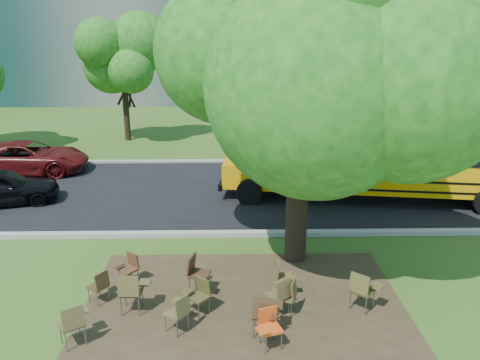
{
  "coord_description": "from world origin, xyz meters",
  "views": [
    {
      "loc": [
        0.72,
        -9.68,
        5.76
      ],
      "look_at": [
        1.0,
        3.99,
        1.42
      ],
      "focal_mm": 35.0,
      "sensor_mm": 36.0,
      "label": 1
    }
  ],
  "objects_px": {
    "chair_1": "(132,289)",
    "chair_4": "(265,311)",
    "main_tree": "(303,54)",
    "chair_10": "(197,271)",
    "chair_11": "(281,292)",
    "bg_car_red": "(28,158)",
    "chair_5": "(269,324)",
    "chair_12": "(282,275)",
    "chair_3": "(199,293)",
    "chair_8": "(100,283)",
    "black_car": "(0,187)",
    "chair_0": "(73,321)",
    "school_bus": "(397,157)",
    "chair_7": "(363,288)",
    "chair_6": "(289,293)",
    "chair_2": "(179,310)",
    "chair_9": "(129,266)"
  },
  "relations": [
    {
      "from": "chair_1",
      "to": "chair_4",
      "type": "height_order",
      "value": "chair_1"
    },
    {
      "from": "main_tree",
      "to": "chair_10",
      "type": "xyz_separation_m",
      "value": [
        -2.48,
        -1.66,
        -4.7
      ]
    },
    {
      "from": "chair_11",
      "to": "bg_car_red",
      "type": "distance_m",
      "value": 14.37
    },
    {
      "from": "chair_5",
      "to": "chair_12",
      "type": "height_order",
      "value": "chair_5"
    },
    {
      "from": "chair_3",
      "to": "chair_8",
      "type": "bearing_deg",
      "value": 28.72
    },
    {
      "from": "chair_10",
      "to": "main_tree",
      "type": "bearing_deg",
      "value": 140.78
    },
    {
      "from": "main_tree",
      "to": "black_car",
      "type": "relative_size",
      "value": 2.35
    },
    {
      "from": "chair_0",
      "to": "chair_5",
      "type": "distance_m",
      "value": 3.69
    },
    {
      "from": "school_bus",
      "to": "chair_4",
      "type": "height_order",
      "value": "school_bus"
    },
    {
      "from": "chair_0",
      "to": "chair_8",
      "type": "xyz_separation_m",
      "value": [
        0.09,
        1.52,
        -0.08
      ]
    },
    {
      "from": "chair_10",
      "to": "chair_7",
      "type": "bearing_deg",
      "value": 94.16
    },
    {
      "from": "chair_10",
      "to": "chair_6",
      "type": "bearing_deg",
      "value": 83.49
    },
    {
      "from": "chair_6",
      "to": "chair_8",
      "type": "relative_size",
      "value": 1.03
    },
    {
      "from": "school_bus",
      "to": "main_tree",
      "type": "bearing_deg",
      "value": -124.41
    },
    {
      "from": "black_car",
      "to": "chair_1",
      "type": "bearing_deg",
      "value": -155.45
    },
    {
      "from": "chair_6",
      "to": "school_bus",
      "type": "bearing_deg",
      "value": -14.02
    },
    {
      "from": "chair_10",
      "to": "chair_5",
      "type": "bearing_deg",
      "value": 54.35
    },
    {
      "from": "chair_1",
      "to": "chair_6",
      "type": "height_order",
      "value": "chair_1"
    },
    {
      "from": "chair_10",
      "to": "chair_12",
      "type": "relative_size",
      "value": 1.2
    },
    {
      "from": "chair_7",
      "to": "black_car",
      "type": "xyz_separation_m",
      "value": [
        -10.76,
        6.75,
        0.07
      ]
    },
    {
      "from": "chair_7",
      "to": "chair_8",
      "type": "xyz_separation_m",
      "value": [
        -5.7,
        0.48,
        -0.1
      ]
    },
    {
      "from": "chair_0",
      "to": "chair_8",
      "type": "height_order",
      "value": "chair_0"
    },
    {
      "from": "chair_3",
      "to": "black_car",
      "type": "bearing_deg",
      "value": -2.09
    },
    {
      "from": "chair_6",
      "to": "bg_car_red",
      "type": "xyz_separation_m",
      "value": [
        -9.79,
        10.64,
        0.19
      ]
    },
    {
      "from": "chair_4",
      "to": "chair_11",
      "type": "bearing_deg",
      "value": 70.41
    },
    {
      "from": "main_tree",
      "to": "chair_5",
      "type": "xyz_separation_m",
      "value": [
        -0.99,
        -3.61,
        -4.78
      ]
    },
    {
      "from": "chair_3",
      "to": "chair_4",
      "type": "height_order",
      "value": "chair_4"
    },
    {
      "from": "chair_3",
      "to": "chair_11",
      "type": "relative_size",
      "value": 0.91
    },
    {
      "from": "chair_3",
      "to": "chair_4",
      "type": "relative_size",
      "value": 0.88
    },
    {
      "from": "chair_0",
      "to": "chair_1",
      "type": "xyz_separation_m",
      "value": [
        0.89,
        1.06,
        0.03
      ]
    },
    {
      "from": "chair_0",
      "to": "chair_2",
      "type": "bearing_deg",
      "value": -23.19
    },
    {
      "from": "chair_2",
      "to": "chair_10",
      "type": "height_order",
      "value": "chair_10"
    },
    {
      "from": "chair_8",
      "to": "chair_9",
      "type": "relative_size",
      "value": 0.98
    },
    {
      "from": "chair_10",
      "to": "chair_11",
      "type": "xyz_separation_m",
      "value": [
        1.82,
        -0.91,
        -0.03
      ]
    },
    {
      "from": "chair_11",
      "to": "bg_car_red",
      "type": "xyz_separation_m",
      "value": [
        -9.61,
        10.68,
        0.13
      ]
    },
    {
      "from": "chair_1",
      "to": "chair_7",
      "type": "relative_size",
      "value": 1.03
    },
    {
      "from": "chair_4",
      "to": "black_car",
      "type": "relative_size",
      "value": 0.24
    },
    {
      "from": "chair_5",
      "to": "chair_10",
      "type": "height_order",
      "value": "chair_10"
    },
    {
      "from": "chair_1",
      "to": "chair_5",
      "type": "xyz_separation_m",
      "value": [
        2.8,
        -1.16,
        -0.1
      ]
    },
    {
      "from": "school_bus",
      "to": "black_car",
      "type": "distance_m",
      "value": 13.84
    },
    {
      "from": "main_tree",
      "to": "chair_10",
      "type": "bearing_deg",
      "value": -146.25
    },
    {
      "from": "chair_3",
      "to": "chair_12",
      "type": "bearing_deg",
      "value": -116.58
    },
    {
      "from": "school_bus",
      "to": "chair_3",
      "type": "xyz_separation_m",
      "value": [
        -6.52,
        -6.99,
        -1.08
      ]
    },
    {
      "from": "chair_0",
      "to": "bg_car_red",
      "type": "relative_size",
      "value": 0.18
    },
    {
      "from": "chair_7",
      "to": "chair_2",
      "type": "bearing_deg",
      "value": -129.26
    },
    {
      "from": "chair_0",
      "to": "chair_3",
      "type": "bearing_deg",
      "value": -10.36
    },
    {
      "from": "chair_0",
      "to": "chair_1",
      "type": "bearing_deg",
      "value": 15.4
    },
    {
      "from": "main_tree",
      "to": "chair_11",
      "type": "distance_m",
      "value": 5.42
    },
    {
      "from": "chair_2",
      "to": "chair_4",
      "type": "height_order",
      "value": "chair_4"
    },
    {
      "from": "chair_6",
      "to": "chair_10",
      "type": "distance_m",
      "value": 2.18
    }
  ]
}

